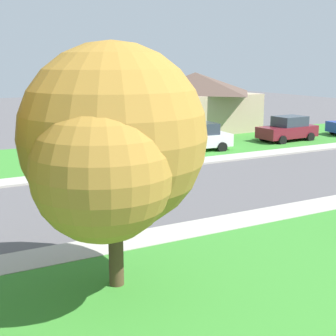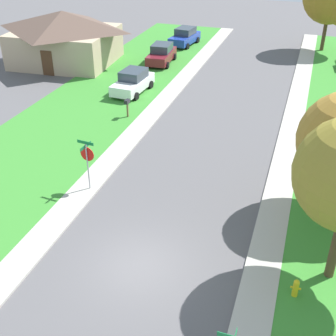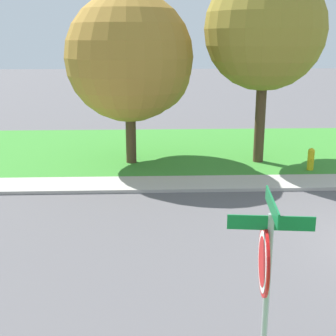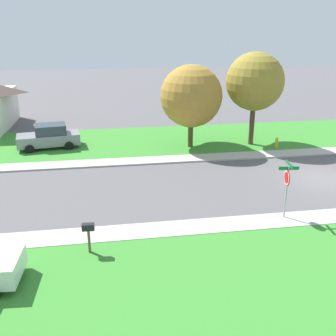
{
  "view_description": "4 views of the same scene",
  "coord_description": "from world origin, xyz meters",
  "px_view_note": "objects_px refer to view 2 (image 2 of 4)",
  "views": [
    {
      "loc": [
        17.5,
        2.2,
        5.42
      ],
      "look_at": [
        1.43,
        10.87,
        1.4
      ],
      "focal_mm": 51.69,
      "sensor_mm": 36.0,
      "label": 1
    },
    {
      "loc": [
        5.23,
        -12.32,
        12.49
      ],
      "look_at": [
        -0.61,
        5.43,
        1.4
      ],
      "focal_mm": 47.49,
      "sensor_mm": 36.0,
      "label": 2
    },
    {
      "loc": [
        -8.99,
        5.65,
        4.38
      ],
      "look_at": [
        1.69,
        5.22,
        1.4
      ],
      "focal_mm": 50.15,
      "sensor_mm": 36.0,
      "label": 3
    },
    {
      "loc": [
        -20.2,
        12.35,
        8.64
      ],
      "look_at": [
        -0.58,
        9.19,
        1.4
      ],
      "focal_mm": 43.21,
      "sensor_mm": 36.0,
      "label": 4
    }
  ],
  "objects_px": {
    "car_blue_kerbside_mid": "(185,37)",
    "mailbox": "(127,104)",
    "car_white_across_road": "(133,82)",
    "stop_sign_far_corner": "(87,157)",
    "house_left_setback": "(65,37)",
    "fire_hydrant": "(296,288)",
    "car_maroon_near_corner": "(161,54)"
  },
  "relations": [
    {
      "from": "stop_sign_far_corner",
      "to": "car_blue_kerbside_mid",
      "type": "relative_size",
      "value": 0.62
    },
    {
      "from": "car_maroon_near_corner",
      "to": "house_left_setback",
      "type": "relative_size",
      "value": 0.46
    },
    {
      "from": "stop_sign_far_corner",
      "to": "fire_hydrant",
      "type": "bearing_deg",
      "value": -21.69
    },
    {
      "from": "car_maroon_near_corner",
      "to": "mailbox",
      "type": "height_order",
      "value": "car_maroon_near_corner"
    },
    {
      "from": "stop_sign_far_corner",
      "to": "house_left_setback",
      "type": "relative_size",
      "value": 0.29
    },
    {
      "from": "car_white_across_road",
      "to": "mailbox",
      "type": "distance_m",
      "value": 4.7
    },
    {
      "from": "car_white_across_road",
      "to": "stop_sign_far_corner",
      "type": "bearing_deg",
      "value": -77.12
    },
    {
      "from": "car_blue_kerbside_mid",
      "to": "house_left_setback",
      "type": "relative_size",
      "value": 0.47
    },
    {
      "from": "house_left_setback",
      "to": "fire_hydrant",
      "type": "xyz_separation_m",
      "value": [
        22.06,
        -22.54,
        -1.94
      ]
    },
    {
      "from": "car_blue_kerbside_mid",
      "to": "mailbox",
      "type": "xyz_separation_m",
      "value": [
        1.45,
        -18.62,
        0.14
      ]
    },
    {
      "from": "car_white_across_road",
      "to": "car_maroon_near_corner",
      "type": "bearing_deg",
      "value": 92.24
    },
    {
      "from": "car_maroon_near_corner",
      "to": "mailbox",
      "type": "xyz_separation_m",
      "value": [
        1.72,
        -12.06,
        0.14
      ]
    },
    {
      "from": "fire_hydrant",
      "to": "car_maroon_near_corner",
      "type": "bearing_deg",
      "value": 118.85
    },
    {
      "from": "car_blue_kerbside_mid",
      "to": "fire_hydrant",
      "type": "relative_size",
      "value": 5.42
    },
    {
      "from": "house_left_setback",
      "to": "car_maroon_near_corner",
      "type": "bearing_deg",
      "value": 16.6
    },
    {
      "from": "house_left_setback",
      "to": "mailbox",
      "type": "xyz_separation_m",
      "value": [
        10.0,
        -9.59,
        -1.37
      ]
    },
    {
      "from": "car_white_across_road",
      "to": "house_left_setback",
      "type": "bearing_deg",
      "value": 149.21
    },
    {
      "from": "stop_sign_far_corner",
      "to": "mailbox",
      "type": "bearing_deg",
      "value": 100.4
    },
    {
      "from": "car_white_across_road",
      "to": "fire_hydrant",
      "type": "bearing_deg",
      "value": -52.28
    },
    {
      "from": "mailbox",
      "to": "stop_sign_far_corner",
      "type": "bearing_deg",
      "value": -79.6
    },
    {
      "from": "stop_sign_far_corner",
      "to": "house_left_setback",
      "type": "height_order",
      "value": "house_left_setback"
    },
    {
      "from": "mailbox",
      "to": "fire_hydrant",
      "type": "bearing_deg",
      "value": -47.03
    },
    {
      "from": "car_maroon_near_corner",
      "to": "fire_hydrant",
      "type": "relative_size",
      "value": 5.3
    },
    {
      "from": "car_white_across_road",
      "to": "fire_hydrant",
      "type": "height_order",
      "value": "car_white_across_road"
    },
    {
      "from": "car_blue_kerbside_mid",
      "to": "car_white_across_road",
      "type": "bearing_deg",
      "value": -89.89
    },
    {
      "from": "car_blue_kerbside_mid",
      "to": "house_left_setback",
      "type": "height_order",
      "value": "house_left_setback"
    },
    {
      "from": "stop_sign_far_corner",
      "to": "car_blue_kerbside_mid",
      "type": "xyz_separation_m",
      "value": [
        -3.06,
        27.41,
        -1.01
      ]
    },
    {
      "from": "car_maroon_near_corner",
      "to": "car_white_across_road",
      "type": "bearing_deg",
      "value": -87.76
    },
    {
      "from": "stop_sign_far_corner",
      "to": "car_blue_kerbside_mid",
      "type": "height_order",
      "value": "stop_sign_far_corner"
    },
    {
      "from": "fire_hydrant",
      "to": "car_blue_kerbside_mid",
      "type": "bearing_deg",
      "value": 113.16
    },
    {
      "from": "house_left_setback",
      "to": "mailbox",
      "type": "relative_size",
      "value": 7.24
    },
    {
      "from": "fire_hydrant",
      "to": "mailbox",
      "type": "xyz_separation_m",
      "value": [
        -12.06,
        12.95,
        0.57
      ]
    }
  ]
}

